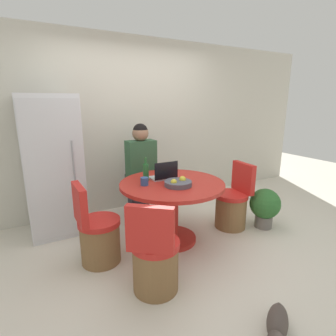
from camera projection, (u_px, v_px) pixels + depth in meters
ground_plane at (185, 246)px, 3.11m from camera, size 12.00×12.00×0.00m
wall_back at (134, 125)px, 4.08m from camera, size 7.00×0.06×2.60m
refrigerator at (53, 166)px, 3.29m from camera, size 0.66×0.67×1.75m
dining_table at (172, 199)px, 3.10m from camera, size 1.22×1.22×0.75m
chair_left_side at (98, 236)px, 2.73m from camera, size 0.43×0.43×0.87m
chair_right_side at (232, 206)px, 3.52m from camera, size 0.44×0.43×0.87m
chair_near_left_corner at (155, 261)px, 2.31m from camera, size 0.50×0.50×0.87m
person_seated at (140, 166)px, 3.73m from camera, size 0.40×0.37×1.37m
laptop at (164, 175)px, 3.18m from camera, size 0.31×0.21×0.22m
fruit_bowl at (178, 183)px, 2.92m from camera, size 0.31×0.31×0.10m
coffee_cup at (144, 181)px, 2.93m from camera, size 0.09×0.09×0.09m
bottle at (146, 172)px, 3.09m from camera, size 0.07×0.07×0.28m
cat at (277, 324)px, 1.89m from camera, size 0.41×0.33×0.19m
potted_plant at (265, 206)px, 3.50m from camera, size 0.40×0.40×0.54m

